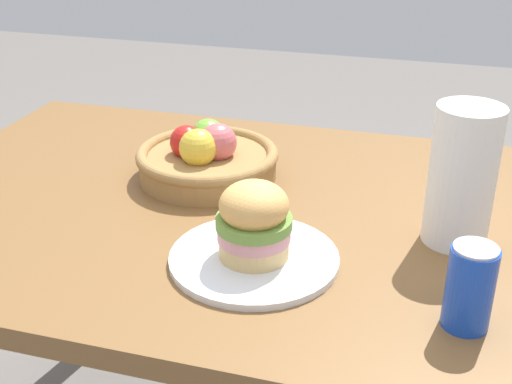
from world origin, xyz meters
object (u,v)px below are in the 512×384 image
at_px(sandwich, 254,221).
at_px(paper_towel_roll, 462,176).
at_px(plate, 254,258).
at_px(fruit_basket, 207,158).
at_px(soda_can, 470,287).

height_order(sandwich, paper_towel_roll, paper_towel_roll).
bearing_deg(sandwich, plate, 97.13).
height_order(sandwich, fruit_basket, sandwich).
bearing_deg(fruit_basket, plate, -57.40).
xyz_separation_m(plate, soda_can, (0.33, -0.08, 0.06)).
bearing_deg(sandwich, paper_towel_roll, 27.81).
bearing_deg(sandwich, soda_can, -13.29).
bearing_deg(soda_can, fruit_basket, 144.53).
relative_size(plate, sandwich, 2.15).
relative_size(plate, fruit_basket, 0.95).
bearing_deg(plate, paper_towel_roll, 27.81).
xyz_separation_m(sandwich, soda_can, (0.33, -0.08, -0.01)).
distance_m(plate, soda_can, 0.34).
height_order(plate, fruit_basket, fruit_basket).
distance_m(plate, paper_towel_roll, 0.37).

